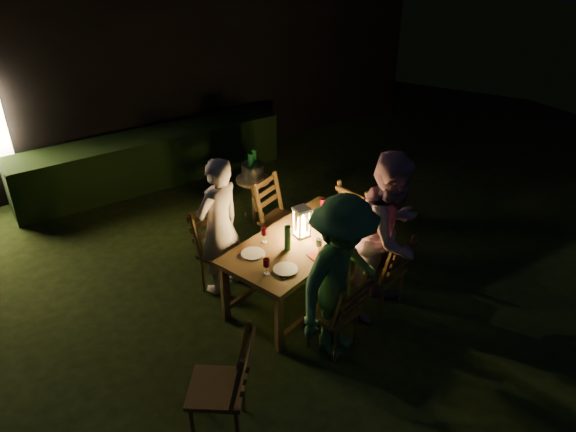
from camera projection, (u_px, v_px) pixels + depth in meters
garden_envelope at (120, 47)px, 10.16m from camera, size 40.00×40.00×3.20m
dining_table at (302, 245)px, 6.12m from camera, size 2.02×1.42×0.76m
chair_near_left at (334, 324)px, 5.60m from camera, size 0.54×0.56×0.95m
chair_near_right at (381, 283)px, 6.20m from camera, size 0.51×0.54×0.95m
chair_far_left at (224, 265)px, 6.43m from camera, size 0.65×0.66×1.08m
chair_far_right at (281, 231)px, 7.10m from camera, size 0.61×0.63×1.03m
chair_end at (361, 229)px, 7.13m from camera, size 0.58×0.55×1.04m
chair_spare at (220, 402)px, 4.71m from camera, size 0.70×0.69×1.07m
person_house_side at (219, 226)px, 6.21m from camera, size 0.69×0.55×1.64m
person_opp_right at (391, 235)px, 5.85m from camera, size 1.07×0.94×1.86m
person_opp_left at (341, 279)px, 5.28m from camera, size 1.27×0.96×1.75m
lantern at (302, 224)px, 6.07m from camera, size 0.16×0.16×0.35m
plate_far_left at (253, 254)px, 5.84m from camera, size 0.25×0.25×0.01m
plate_near_left at (285, 269)px, 5.59m from camera, size 0.25×0.25×0.01m
plate_far_right at (311, 216)px, 6.50m from camera, size 0.25×0.25×0.01m
plate_near_right at (343, 229)px, 6.26m from camera, size 0.25×0.25×0.01m
wineglass_a at (264, 235)px, 6.00m from camera, size 0.06×0.06×0.18m
wineglass_b at (267, 267)px, 5.50m from camera, size 0.06×0.06×0.18m
wineglass_c at (340, 230)px, 6.09m from camera, size 0.06×0.06×0.18m
wineglass_d at (323, 206)px, 6.55m from camera, size 0.06×0.06×0.18m
wineglass_e at (319, 246)px, 5.81m from camera, size 0.06×0.06×0.18m
bottle_table at (288, 238)px, 5.85m from camera, size 0.07×0.07×0.28m
napkin_left at (317, 256)px, 5.81m from camera, size 0.18×0.14×0.01m
napkin_right at (353, 228)px, 6.29m from camera, size 0.18×0.14×0.01m
phone at (287, 276)px, 5.51m from camera, size 0.14×0.07×0.01m
side_table at (253, 183)px, 7.69m from camera, size 0.47×0.47×0.64m
ice_bucket at (253, 171)px, 7.60m from camera, size 0.30×0.30×0.22m
bottle_bucket_a at (251, 170)px, 7.52m from camera, size 0.07×0.07×0.32m
bottle_bucket_b at (254, 166)px, 7.63m from camera, size 0.07×0.07×0.32m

